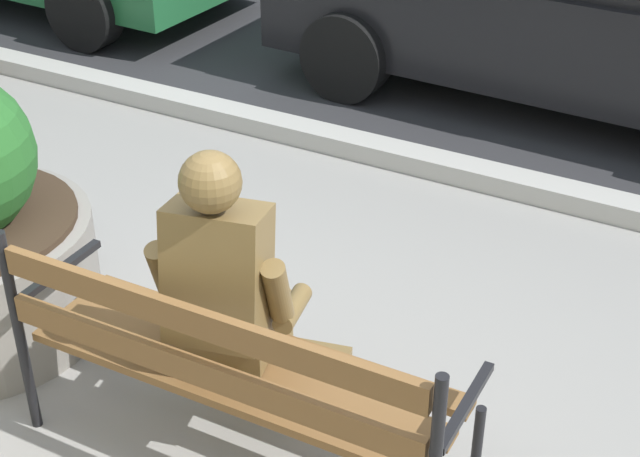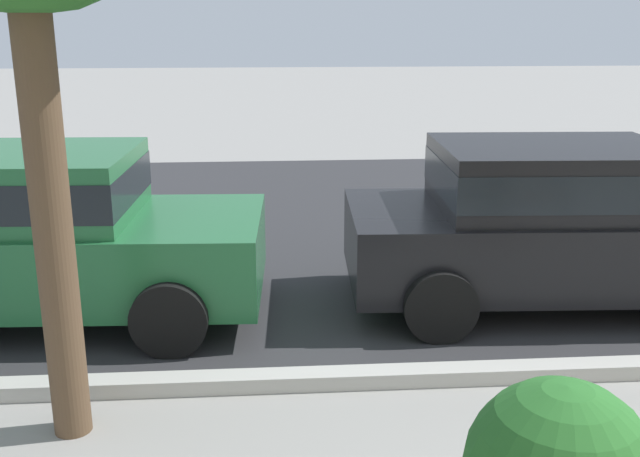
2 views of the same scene
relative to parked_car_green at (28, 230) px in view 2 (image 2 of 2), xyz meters
The scene contains 4 objects.
street_surface 5.65m from the parked_car_green, 33.14° to the left, with size 60.00×9.00×0.01m, color #2D2D30.
curb_stone 4.99m from the parked_car_green, 18.28° to the right, with size 60.00×0.20×0.12m, color #B2AFA8.
parked_car_green is the anchor object (origin of this frame).
parked_car_black 4.94m from the parked_car_green, ahead, with size 4.17×2.06×1.56m.
Camera 2 is at (-2.50, -2.10, 2.69)m, focal length 41.16 mm.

